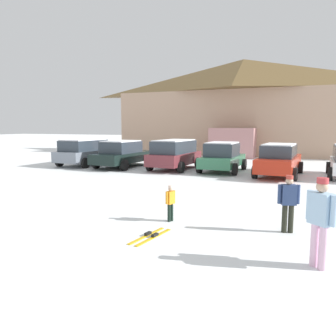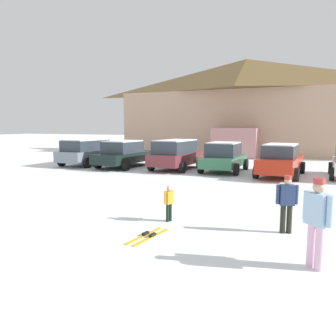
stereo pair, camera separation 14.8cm
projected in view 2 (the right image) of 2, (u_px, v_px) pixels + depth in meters
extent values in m
cube|color=tan|center=(245.00, 123.00, 30.61)|extent=(21.68, 7.31, 5.62)
pyramid|color=brown|center=(246.00, 76.00, 30.05)|extent=(22.28, 7.91, 3.01)
cube|color=tan|center=(235.00, 143.00, 26.64)|extent=(3.60, 1.80, 2.40)
cube|color=slate|center=(87.00, 155.00, 21.58)|extent=(2.07, 4.12, 0.66)
cube|color=#2D3842|center=(86.00, 145.00, 21.43)|extent=(1.80, 3.14, 0.67)
cube|color=white|center=(86.00, 140.00, 21.38)|extent=(1.68, 2.99, 0.06)
cylinder|color=black|center=(87.00, 158.00, 23.18)|extent=(0.25, 0.65, 0.64)
cylinder|color=black|center=(111.00, 159.00, 22.32)|extent=(0.25, 0.65, 0.64)
cylinder|color=black|center=(62.00, 161.00, 20.93)|extent=(0.25, 0.65, 0.64)
cylinder|color=black|center=(87.00, 163.00, 20.07)|extent=(0.25, 0.65, 0.64)
cube|color=black|center=(125.00, 157.00, 20.67)|extent=(2.18, 4.81, 0.60)
cube|color=#2D3842|center=(123.00, 147.00, 20.38)|extent=(1.81, 2.54, 0.69)
cube|color=white|center=(123.00, 141.00, 20.33)|extent=(1.69, 2.41, 0.06)
cylinder|color=black|center=(125.00, 159.00, 22.45)|extent=(0.26, 0.65, 0.64)
cylinder|color=black|center=(151.00, 160.00, 21.56)|extent=(0.26, 0.65, 0.64)
cylinder|color=black|center=(98.00, 163.00, 19.85)|extent=(0.26, 0.65, 0.64)
cylinder|color=black|center=(126.00, 165.00, 18.97)|extent=(0.26, 0.65, 0.64)
cube|color=maroon|center=(176.00, 158.00, 19.49)|extent=(2.13, 4.29, 0.67)
cube|color=#2D3842|center=(176.00, 147.00, 19.33)|extent=(1.84, 3.27, 0.71)
cube|color=white|center=(176.00, 140.00, 19.28)|extent=(1.71, 3.11, 0.06)
cylinder|color=black|center=(171.00, 161.00, 21.12)|extent=(0.26, 0.65, 0.64)
cylinder|color=black|center=(200.00, 163.00, 20.24)|extent=(0.26, 0.65, 0.64)
cylinder|color=black|center=(151.00, 165.00, 18.83)|extent=(0.26, 0.65, 0.64)
cylinder|color=black|center=(183.00, 167.00, 17.95)|extent=(0.26, 0.65, 0.64)
cube|color=#306C4B|center=(224.00, 161.00, 18.58)|extent=(1.93, 4.15, 0.57)
cube|color=#2D3842|center=(224.00, 150.00, 18.31)|extent=(1.65, 2.18, 0.72)
cube|color=white|center=(224.00, 143.00, 18.26)|extent=(1.54, 2.07, 0.06)
cylinder|color=black|center=(214.00, 163.00, 20.16)|extent=(0.24, 0.65, 0.64)
cylinder|color=black|center=(246.00, 164.00, 19.37)|extent=(0.24, 0.65, 0.64)
cylinder|color=black|center=(201.00, 167.00, 17.87)|extent=(0.24, 0.65, 0.64)
cylinder|color=black|center=(236.00, 169.00, 17.07)|extent=(0.24, 0.65, 0.64)
cube|color=#B42714|center=(281.00, 163.00, 16.91)|extent=(2.12, 4.86, 0.68)
cube|color=#2D3842|center=(281.00, 151.00, 16.62)|extent=(1.72, 2.58, 0.61)
cube|color=white|center=(281.00, 144.00, 16.58)|extent=(1.61, 2.45, 0.06)
cylinder|color=black|center=(268.00, 166.00, 18.67)|extent=(0.28, 0.66, 0.64)
cylinder|color=black|center=(303.00, 168.00, 17.82)|extent=(0.28, 0.66, 0.64)
cylinder|color=black|center=(256.00, 172.00, 16.09)|extent=(0.28, 0.66, 0.64)
cylinder|color=black|center=(296.00, 175.00, 15.24)|extent=(0.28, 0.66, 0.64)
cylinder|color=black|center=(331.00, 168.00, 17.70)|extent=(0.25, 0.65, 0.64)
cylinder|color=black|center=(332.00, 174.00, 15.42)|extent=(0.25, 0.65, 0.64)
cylinder|color=black|center=(168.00, 213.00, 8.84)|extent=(0.09, 0.09, 0.49)
cylinder|color=black|center=(170.00, 212.00, 8.92)|extent=(0.09, 0.09, 0.49)
cube|color=orange|center=(169.00, 197.00, 8.83)|extent=(0.21, 0.27, 0.34)
cylinder|color=orange|center=(165.00, 198.00, 8.71)|extent=(0.07, 0.07, 0.33)
cylinder|color=orange|center=(173.00, 196.00, 8.94)|extent=(0.07, 0.07, 0.33)
sphere|color=tan|center=(169.00, 189.00, 8.80)|extent=(0.12, 0.12, 0.12)
cylinder|color=beige|center=(169.00, 187.00, 8.79)|extent=(0.12, 0.12, 0.06)
cylinder|color=black|center=(289.00, 219.00, 7.89)|extent=(0.13, 0.13, 0.69)
cylinder|color=black|center=(283.00, 219.00, 7.90)|extent=(0.13, 0.13, 0.69)
cube|color=navy|center=(287.00, 195.00, 7.82)|extent=(0.38, 0.29, 0.49)
cylinder|color=navy|center=(296.00, 195.00, 7.80)|extent=(0.09, 0.09, 0.46)
cylinder|color=navy|center=(278.00, 194.00, 7.84)|extent=(0.09, 0.09, 0.46)
sphere|color=tan|center=(288.00, 181.00, 7.78)|extent=(0.18, 0.18, 0.18)
cylinder|color=#B4392F|center=(288.00, 177.00, 7.76)|extent=(0.17, 0.17, 0.08)
cylinder|color=silver|center=(311.00, 245.00, 5.99)|extent=(0.15, 0.15, 0.82)
cylinder|color=silver|center=(319.00, 248.00, 5.82)|extent=(0.15, 0.15, 0.82)
cube|color=#9DC1E1|center=(318.00, 209.00, 5.82)|extent=(0.46, 0.45, 0.58)
cylinder|color=#9DC1E1|center=(306.00, 205.00, 6.04)|extent=(0.11, 0.11, 0.55)
cylinder|color=#9DC1E1|center=(330.00, 212.00, 5.58)|extent=(0.11, 0.11, 0.55)
sphere|color=tan|center=(319.00, 187.00, 5.76)|extent=(0.21, 0.21, 0.21)
cylinder|color=#BA373B|center=(319.00, 181.00, 5.75)|extent=(0.20, 0.20, 0.10)
cube|color=gold|center=(151.00, 237.00, 7.60)|extent=(0.33, 1.36, 0.02)
cube|color=black|center=(153.00, 235.00, 7.64)|extent=(0.11, 0.21, 0.06)
cube|color=gold|center=(144.00, 236.00, 7.71)|extent=(0.33, 1.36, 0.02)
cube|color=black|center=(146.00, 233.00, 7.75)|extent=(0.11, 0.21, 0.06)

